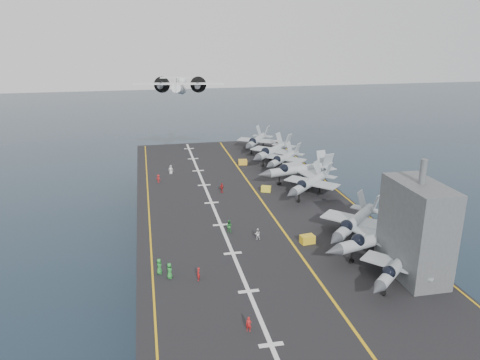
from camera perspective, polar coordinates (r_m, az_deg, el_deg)
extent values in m
plane|color=#142135|center=(88.48, 0.53, -8.82)|extent=(500.00, 500.00, 0.00)
cube|color=#56595E|center=(86.33, 0.54, -5.86)|extent=(36.00, 90.00, 10.00)
cube|color=black|center=(84.36, 0.55, -2.63)|extent=(38.00, 92.00, 0.40)
cube|color=gold|center=(84.93, 2.53, -2.35)|extent=(0.35, 90.00, 0.02)
cube|color=silver|center=(83.30, -3.49, -2.78)|extent=(0.50, 90.00, 0.02)
cube|color=gold|center=(82.59, -11.07, -3.29)|extent=(0.25, 90.00, 0.02)
cube|color=gold|center=(89.82, 12.17, -1.60)|extent=(0.25, 90.00, 0.02)
imported|color=#268C33|center=(59.52, -8.59, -10.87)|extent=(0.94, 1.29, 2.02)
imported|color=#B21919|center=(58.66, -5.10, -11.36)|extent=(0.86, 1.14, 1.72)
imported|color=#2B8436|center=(71.30, -1.35, -5.62)|extent=(1.39, 1.24, 1.94)
imported|color=#B21919|center=(95.09, -9.91, 0.16)|extent=(1.19, 1.12, 1.65)
imported|color=#A51D1B|center=(88.09, -2.24, -0.96)|extent=(1.33, 1.16, 1.86)
imported|color=silver|center=(100.29, -8.44, 1.26)|extent=(1.31, 1.02, 1.93)
imported|color=#B21919|center=(49.90, 1.06, -17.18)|extent=(1.16, 1.03, 1.62)
imported|color=silver|center=(68.92, 2.14, -6.59)|extent=(1.17, 0.89, 1.75)
imported|color=#268C33|center=(60.73, -9.82, -10.32)|extent=(0.94, 1.29, 2.02)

